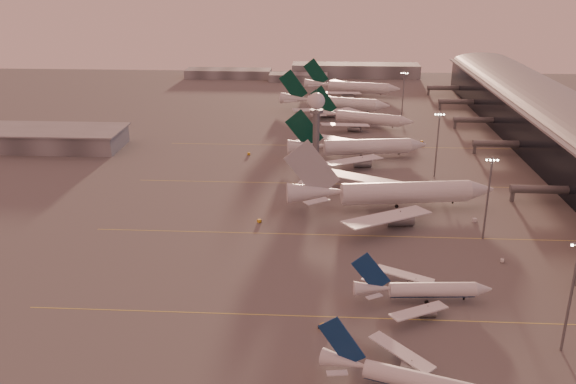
{
  "coord_description": "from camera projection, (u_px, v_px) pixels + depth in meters",
  "views": [
    {
      "loc": [
        7.57,
        -110.24,
        75.19
      ],
      "look_at": [
        -3.0,
        69.51,
        7.89
      ],
      "focal_mm": 38.0,
      "sensor_mm": 36.0,
      "label": 1
    }
  ],
  "objects": [
    {
      "name": "ground",
      "position": [
        283.0,
        341.0,
        129.82
      ],
      "size": [
        700.0,
        700.0,
        0.0
      ],
      "primitive_type": "plane",
      "color": "#575454",
      "rests_on": "ground"
    },
    {
      "name": "taxiway_markings",
      "position": [
        396.0,
        235.0,
        180.54
      ],
      "size": [
        180.0,
        185.25,
        0.02
      ],
      "color": "#F0E155",
      "rests_on": "ground"
    },
    {
      "name": "hangar",
      "position": [
        30.0,
        138.0,
        265.82
      ],
      "size": [
        82.0,
        27.0,
        8.5
      ],
      "color": "#5A5C60",
      "rests_on": "ground"
    },
    {
      "name": "radar_tower",
      "position": [
        316.0,
        115.0,
        234.43
      ],
      "size": [
        6.4,
        6.4,
        31.1
      ],
      "color": "slate",
      "rests_on": "ground"
    },
    {
      "name": "mast_a",
      "position": [
        572.0,
        292.0,
        121.83
      ],
      "size": [
        3.6,
        0.56,
        25.0
      ],
      "color": "slate",
      "rests_on": "ground"
    },
    {
      "name": "mast_b",
      "position": [
        488.0,
        195.0,
        173.42
      ],
      "size": [
        3.6,
        0.56,
        25.0
      ],
      "color": "slate",
      "rests_on": "ground"
    },
    {
      "name": "mast_c",
      "position": [
        437.0,
        142.0,
        225.13
      ],
      "size": [
        3.6,
        0.56,
        25.0
      ],
      "color": "slate",
      "rests_on": "ground"
    },
    {
      "name": "mast_d",
      "position": [
        403.0,
        94.0,
        309.4
      ],
      "size": [
        3.6,
        0.56,
        25.0
      ],
      "color": "slate",
      "rests_on": "ground"
    },
    {
      "name": "distant_horizon",
      "position": [
        317.0,
        72.0,
        432.36
      ],
      "size": [
        165.0,
        37.5,
        9.0
      ],
      "color": "#5A5C60",
      "rests_on": "ground"
    },
    {
      "name": "narrowbody_near",
      "position": [
        406.0,
        381.0,
        113.06
      ],
      "size": [
        32.95,
        25.86,
        13.33
      ],
      "color": "silver",
      "rests_on": "ground"
    },
    {
      "name": "narrowbody_mid",
      "position": [
        422.0,
        292.0,
        143.89
      ],
      "size": [
        33.64,
        26.78,
        13.14
      ],
      "color": "silver",
      "rests_on": "ground"
    },
    {
      "name": "widebody_white",
      "position": [
        392.0,
        197.0,
        198.1
      ],
      "size": [
        68.99,
        54.92,
        24.35
      ],
      "color": "silver",
      "rests_on": "ground"
    },
    {
      "name": "greentail_a",
      "position": [
        358.0,
        150.0,
        250.37
      ],
      "size": [
        58.57,
        46.96,
        21.38
      ],
      "color": "silver",
      "rests_on": "ground"
    },
    {
      "name": "greentail_b",
      "position": [
        362.0,
        120.0,
        300.04
      ],
      "size": [
        50.72,
        40.3,
        19.1
      ],
      "color": "silver",
      "rests_on": "ground"
    },
    {
      "name": "greentail_c",
      "position": [
        334.0,
        105.0,
        329.0
      ],
      "size": [
        60.18,
        48.06,
        22.2
      ],
      "color": "silver",
      "rests_on": "ground"
    },
    {
      "name": "greentail_d",
      "position": [
        352.0,
        89.0,
        371.99
      ],
      "size": [
        59.23,
        47.37,
        21.74
      ],
      "color": "silver",
      "rests_on": "ground"
    },
    {
      "name": "gsv_tug_mid",
      "position": [
        323.0,
        327.0,
        133.8
      ],
      "size": [
        4.25,
        4.6,
        1.13
      ],
      "color": "gold",
      "rests_on": "ground"
    },
    {
      "name": "gsv_truck_b",
      "position": [
        504.0,
        259.0,
        163.47
      ],
      "size": [
        5.25,
        3.23,
        1.99
      ],
      "color": "silver",
      "rests_on": "ground"
    },
    {
      "name": "gsv_truck_c",
      "position": [
        260.0,
        219.0,
        189.16
      ],
      "size": [
        5.43,
        4.89,
        2.18
      ],
      "color": "gold",
      "rests_on": "ground"
    },
    {
      "name": "gsv_catering_b",
      "position": [
        476.0,
        215.0,
        188.91
      ],
      "size": [
        6.13,
        3.82,
        4.66
      ],
      "color": "silver",
      "rests_on": "ground"
    },
    {
      "name": "gsv_tug_far",
      "position": [
        322.0,
        190.0,
        214.93
      ],
      "size": [
        2.21,
        3.28,
        0.88
      ],
      "color": "gold",
      "rests_on": "ground"
    },
    {
      "name": "gsv_truck_d",
      "position": [
        248.0,
        152.0,
        256.44
      ],
      "size": [
        3.9,
        5.86,
        2.23
      ],
      "color": "gold",
      "rests_on": "ground"
    },
    {
      "name": "gsv_tug_hangar",
      "position": [
        422.0,
        142.0,
        273.53
      ],
      "size": [
        3.97,
        2.75,
        1.05
      ],
      "color": "gold",
      "rests_on": "ground"
    }
  ]
}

